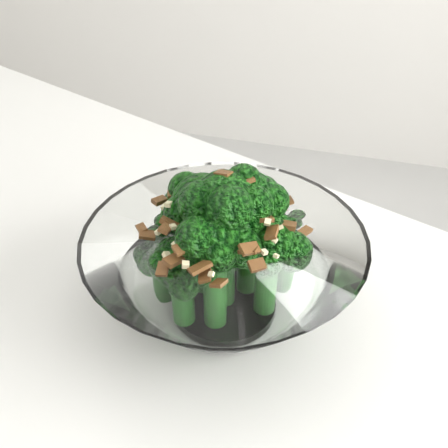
# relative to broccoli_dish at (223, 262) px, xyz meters

# --- Properties ---
(broccoli_dish) EXTENTS (0.23, 0.23, 0.14)m
(broccoli_dish) POSITION_rel_broccoli_dish_xyz_m (0.00, 0.00, 0.00)
(broccoli_dish) COLOR white
(broccoli_dish) RESTS_ON table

